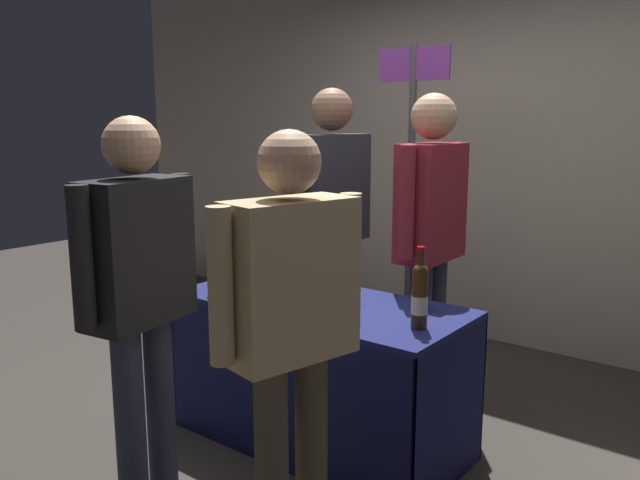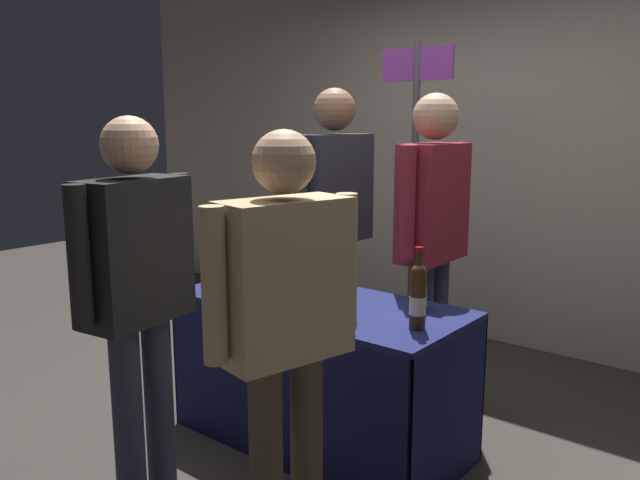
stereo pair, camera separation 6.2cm
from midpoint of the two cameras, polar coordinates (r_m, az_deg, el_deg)
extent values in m
plane|color=#38332D|center=(3.38, 0.55, -17.39)|extent=(12.00, 12.00, 0.00)
cube|color=#B2A893|center=(4.74, 16.12, 8.89)|extent=(7.34, 0.12, 2.95)
cube|color=#191E51|center=(3.11, 0.58, -5.66)|extent=(1.43, 0.66, 0.02)
cube|color=#141942|center=(3.01, -3.40, -13.72)|extent=(1.43, 0.01, 0.70)
cube|color=#141942|center=(3.48, 3.95, -10.24)|extent=(1.43, 0.01, 0.70)
cube|color=#141942|center=(3.69, -8.22, -9.09)|extent=(0.01, 0.66, 0.70)
cube|color=#141942|center=(2.89, 12.06, -15.03)|extent=(0.01, 0.66, 0.70)
cylinder|color=#38230F|center=(2.71, 9.34, -5.36)|extent=(0.07, 0.07, 0.24)
sphere|color=#38230F|center=(2.68, 9.42, -2.86)|extent=(0.07, 0.07, 0.07)
cylinder|color=#38230F|center=(2.67, 9.45, -1.93)|extent=(0.03, 0.03, 0.09)
cylinder|color=maroon|center=(2.66, 9.49, -0.81)|extent=(0.03, 0.03, 0.02)
cylinder|color=beige|center=(2.72, 9.33, -5.75)|extent=(0.07, 0.07, 0.08)
cylinder|color=black|center=(2.89, 0.10, -4.31)|extent=(0.08, 0.08, 0.23)
sphere|color=black|center=(2.86, 0.10, -2.06)|extent=(0.08, 0.08, 0.08)
cylinder|color=black|center=(2.85, 0.10, -1.31)|extent=(0.03, 0.03, 0.08)
cylinder|color=black|center=(2.84, 0.10, -0.37)|extent=(0.04, 0.04, 0.02)
cylinder|color=beige|center=(2.89, 0.10, -4.67)|extent=(0.08, 0.08, 0.07)
cylinder|color=#38230F|center=(3.16, -0.39, -2.82)|extent=(0.07, 0.07, 0.25)
sphere|color=#38230F|center=(3.14, -0.40, -0.61)|extent=(0.07, 0.07, 0.07)
cylinder|color=#38230F|center=(3.13, -0.40, 0.02)|extent=(0.03, 0.03, 0.07)
cylinder|color=maroon|center=(3.12, -0.40, 0.82)|extent=(0.03, 0.03, 0.02)
cylinder|color=beige|center=(3.17, -0.39, -3.17)|extent=(0.07, 0.07, 0.08)
cylinder|color=black|center=(3.11, 2.19, -3.29)|extent=(0.07, 0.07, 0.23)
sphere|color=black|center=(3.08, 2.20, -1.25)|extent=(0.07, 0.07, 0.07)
cylinder|color=black|center=(3.07, 2.21, -0.60)|extent=(0.03, 0.03, 0.07)
cylinder|color=black|center=(3.07, 2.21, 0.22)|extent=(0.03, 0.03, 0.02)
cylinder|color=beige|center=(3.11, 2.18, -3.61)|extent=(0.07, 0.07, 0.07)
cylinder|color=black|center=(3.35, 0.16, -2.42)|extent=(0.08, 0.08, 0.21)
sphere|color=black|center=(3.33, 0.16, -0.68)|extent=(0.08, 0.08, 0.08)
cylinder|color=black|center=(3.32, 0.16, 0.01)|extent=(0.03, 0.03, 0.08)
cylinder|color=#B7932D|center=(3.31, 0.16, 0.86)|extent=(0.04, 0.04, 0.02)
cylinder|color=beige|center=(3.35, 0.16, -2.69)|extent=(0.08, 0.08, 0.07)
cylinder|color=black|center=(3.00, -1.78, -3.81)|extent=(0.08, 0.08, 0.22)
sphere|color=black|center=(2.98, -1.79, -1.73)|extent=(0.07, 0.07, 0.07)
cylinder|color=black|center=(2.97, -1.80, -0.98)|extent=(0.03, 0.03, 0.08)
cylinder|color=maroon|center=(2.96, -1.80, -0.04)|extent=(0.03, 0.03, 0.02)
cylinder|color=beige|center=(3.01, -1.78, -4.14)|extent=(0.08, 0.08, 0.07)
cylinder|color=#192333|center=(3.53, -6.00, -1.81)|extent=(0.08, 0.08, 0.21)
sphere|color=#192333|center=(3.51, -6.04, -0.16)|extent=(0.08, 0.08, 0.08)
cylinder|color=#192333|center=(3.50, -6.05, 0.56)|extent=(0.03, 0.03, 0.09)
cylinder|color=#B7932D|center=(3.49, -6.07, 1.43)|extent=(0.03, 0.03, 0.02)
cylinder|color=beige|center=(3.53, -6.00, -2.07)|extent=(0.08, 0.08, 0.07)
cylinder|color=#38230F|center=(3.15, -2.37, -3.07)|extent=(0.08, 0.08, 0.23)
sphere|color=#38230F|center=(3.12, -2.39, -1.01)|extent=(0.08, 0.08, 0.08)
cylinder|color=#38230F|center=(3.11, -2.39, -0.40)|extent=(0.03, 0.03, 0.07)
cylinder|color=maroon|center=(3.11, -2.40, 0.39)|extent=(0.04, 0.04, 0.02)
cylinder|color=beige|center=(3.15, -2.37, -3.40)|extent=(0.08, 0.08, 0.07)
cylinder|color=silver|center=(3.28, -8.60, -4.65)|extent=(0.07, 0.07, 0.00)
cylinder|color=silver|center=(3.27, -8.62, -4.00)|extent=(0.01, 0.01, 0.07)
cone|color=silver|center=(3.26, -8.66, -2.73)|extent=(0.07, 0.07, 0.07)
cylinder|color=#590C19|center=(3.26, -8.65, -3.09)|extent=(0.04, 0.04, 0.02)
cylinder|color=tan|center=(2.81, 3.01, -5.29)|extent=(0.09, 0.09, 0.18)
cylinder|color=#38722D|center=(2.78, 3.34, -2.51)|extent=(0.06, 0.05, 0.28)
ellipsoid|color=pink|center=(2.72, 3.54, 0.22)|extent=(0.03, 0.03, 0.05)
cylinder|color=#38722D|center=(2.77, 2.74, -3.21)|extent=(0.01, 0.05, 0.21)
ellipsoid|color=gold|center=(2.76, 3.01, -0.96)|extent=(0.03, 0.03, 0.05)
cylinder|color=#38722D|center=(2.76, 2.95, -2.42)|extent=(0.03, 0.02, 0.30)
ellipsoid|color=red|center=(2.73, 2.70, 0.64)|extent=(0.03, 0.03, 0.05)
cylinder|color=#38722D|center=(2.78, 3.58, -2.64)|extent=(0.03, 0.02, 0.27)
ellipsoid|color=#E05B1E|center=(2.75, 3.35, 0.07)|extent=(0.03, 0.03, 0.05)
cube|color=silver|center=(2.98, 9.88, -4.61)|extent=(0.06, 0.12, 0.17)
cylinder|color=#4C4233|center=(3.97, 2.57, -6.17)|extent=(0.12, 0.12, 0.88)
cylinder|color=#4C4233|center=(3.84, 0.78, -6.78)|extent=(0.12, 0.12, 0.88)
cube|color=#2D333D|center=(3.75, 1.76, 4.61)|extent=(0.23, 0.49, 0.63)
sphere|color=#8C664C|center=(3.73, 1.80, 11.53)|extent=(0.24, 0.24, 0.24)
cylinder|color=#2D333D|center=(3.97, 4.42, 5.28)|extent=(0.08, 0.08, 0.58)
cylinder|color=#2D333D|center=(3.54, -1.23, 4.64)|extent=(0.08, 0.08, 0.58)
cylinder|color=#2D3347|center=(3.64, 10.76, -8.12)|extent=(0.12, 0.12, 0.86)
cylinder|color=#2D3347|center=(3.50, 9.46, -8.87)|extent=(0.12, 0.12, 0.86)
cube|color=maroon|center=(3.40, 10.53, 3.30)|extent=(0.22, 0.44, 0.61)
sphere|color=tan|center=(3.37, 10.79, 10.75)|extent=(0.24, 0.24, 0.24)
cylinder|color=maroon|center=(3.63, 12.48, 4.08)|extent=(0.08, 0.08, 0.56)
cylinder|color=maroon|center=(3.17, 8.33, 3.28)|extent=(0.08, 0.08, 0.56)
cylinder|color=#2D3347|center=(2.77, -16.04, -15.30)|extent=(0.12, 0.12, 0.80)
cylinder|color=#2D3347|center=(2.87, -13.48, -14.15)|extent=(0.12, 0.12, 0.80)
cube|color=black|center=(2.60, -15.44, -0.93)|extent=(0.27, 0.47, 0.57)
sphere|color=tan|center=(2.55, -15.91, 8.14)|extent=(0.22, 0.22, 0.22)
cylinder|color=black|center=(2.43, -19.97, -1.48)|extent=(0.08, 0.08, 0.52)
cylinder|color=black|center=(2.78, -11.55, 0.46)|extent=(0.08, 0.08, 0.52)
cylinder|color=#4C4233|center=(2.40, -4.01, -19.51)|extent=(0.12, 0.12, 0.78)
cylinder|color=#4C4233|center=(2.49, -0.43, -18.28)|extent=(0.12, 0.12, 0.78)
cube|color=tan|center=(2.19, -2.30, -3.55)|extent=(0.31, 0.49, 0.55)
sphere|color=tan|center=(2.12, -2.39, 6.96)|extent=(0.21, 0.21, 0.21)
cylinder|color=tan|center=(2.04, -8.56, -4.08)|extent=(0.08, 0.08, 0.51)
cylinder|color=tan|center=(2.35, 3.11, -2.01)|extent=(0.08, 0.08, 0.51)
cylinder|color=#47474C|center=(3.96, 8.73, 2.23)|extent=(0.04, 0.04, 2.04)
cube|color=#7A3393|center=(3.93, 9.11, 15.20)|extent=(0.47, 0.02, 0.19)
camera|label=1|loc=(0.03, -89.41, 0.11)|focal=35.99mm
camera|label=2|loc=(0.03, 90.59, -0.11)|focal=35.99mm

